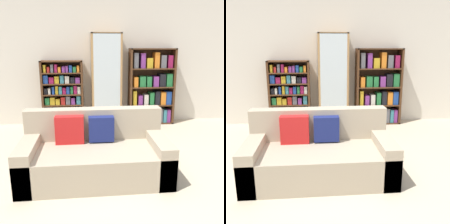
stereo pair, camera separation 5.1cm
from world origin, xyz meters
TOP-DOWN VIEW (x-y plane):
  - ground_plane at (0.00, 0.00)m, footprint 16.00×16.00m
  - wall_back at (0.00, 2.82)m, footprint 6.85×0.06m
  - couch at (-0.35, 0.44)m, footprint 1.79×0.90m
  - bookshelf_left at (-0.91, 2.61)m, footprint 0.82×0.32m
  - display_cabinet at (-0.03, 2.60)m, footprint 0.60×0.36m
  - bookshelf_right at (0.93, 2.61)m, footprint 0.94×0.32m
  - wine_bottle at (0.37, 1.11)m, footprint 0.08×0.08m

SIDE VIEW (x-z plane):
  - ground_plane at x=0.00m, z-range 0.00..0.00m
  - wine_bottle at x=0.37m, z-range -0.04..0.35m
  - couch at x=-0.35m, z-range -0.12..0.68m
  - bookshelf_left at x=-0.91m, z-range -0.02..1.31m
  - bookshelf_right at x=0.93m, z-range -0.04..1.52m
  - display_cabinet at x=-0.03m, z-range 0.00..1.86m
  - wall_back at x=0.00m, z-range 0.00..2.70m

